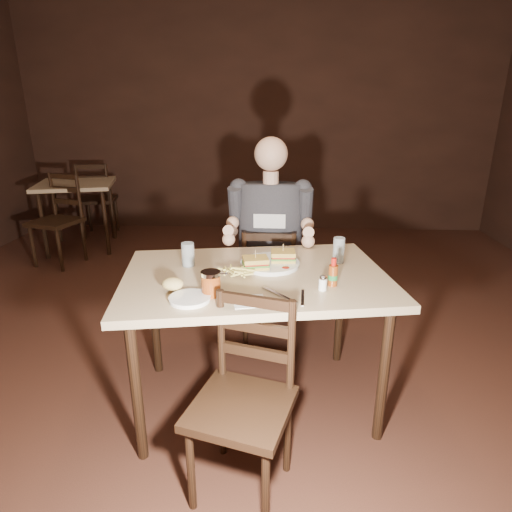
{
  "coord_description": "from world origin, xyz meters",
  "views": [
    {
      "loc": [
        0.28,
        -2.19,
        1.58
      ],
      "look_at": [
        0.17,
        -0.12,
        0.85
      ],
      "focal_mm": 30.0,
      "sensor_mm": 36.0,
      "label": 1
    }
  ],
  "objects_px": {
    "main_table": "(256,287)",
    "dinner_plate": "(270,264)",
    "glass_left": "(188,254)",
    "syrup_dispenser": "(211,284)",
    "chair_far": "(270,283)",
    "glass_right": "(339,250)",
    "chair_near": "(241,407)",
    "bg_chair_near": "(55,221)",
    "side_plate": "(190,299)",
    "bg_table": "(76,190)",
    "hot_sauce": "(333,272)",
    "diner": "(270,215)",
    "bg_chair_far": "(98,199)"
  },
  "relations": [
    {
      "from": "glass_right",
      "to": "glass_left",
      "type": "bearing_deg",
      "value": -173.58
    },
    {
      "from": "main_table",
      "to": "glass_right",
      "type": "relative_size",
      "value": 10.35
    },
    {
      "from": "chair_near",
      "to": "syrup_dispenser",
      "type": "bearing_deg",
      "value": 132.07
    },
    {
      "from": "main_table",
      "to": "hot_sauce",
      "type": "distance_m",
      "value": 0.42
    },
    {
      "from": "main_table",
      "to": "diner",
      "type": "relative_size",
      "value": 1.5
    },
    {
      "from": "dinner_plate",
      "to": "hot_sauce",
      "type": "relative_size",
      "value": 2.23
    },
    {
      "from": "glass_right",
      "to": "syrup_dispenser",
      "type": "distance_m",
      "value": 0.78
    },
    {
      "from": "bg_chair_far",
      "to": "hot_sauce",
      "type": "bearing_deg",
      "value": 116.22
    },
    {
      "from": "bg_chair_far",
      "to": "syrup_dispenser",
      "type": "bearing_deg",
      "value": 108.6
    },
    {
      "from": "glass_right",
      "to": "chair_far",
      "type": "bearing_deg",
      "value": 126.29
    },
    {
      "from": "diner",
      "to": "glass_left",
      "type": "height_order",
      "value": "diner"
    },
    {
      "from": "bg_chair_near",
      "to": "glass_left",
      "type": "height_order",
      "value": "bg_chair_near"
    },
    {
      "from": "bg_table",
      "to": "diner",
      "type": "xyz_separation_m",
      "value": [
        2.23,
        -2.0,
        0.24
      ]
    },
    {
      "from": "syrup_dispenser",
      "to": "dinner_plate",
      "type": "bearing_deg",
      "value": 47.56
    },
    {
      "from": "bg_table",
      "to": "bg_chair_far",
      "type": "height_order",
      "value": "bg_chair_far"
    },
    {
      "from": "glass_right",
      "to": "main_table",
      "type": "bearing_deg",
      "value": -156.14
    },
    {
      "from": "hot_sauce",
      "to": "main_table",
      "type": "bearing_deg",
      "value": 161.3
    },
    {
      "from": "dinner_plate",
      "to": "syrup_dispenser",
      "type": "xyz_separation_m",
      "value": [
        -0.26,
        -0.39,
        0.05
      ]
    },
    {
      "from": "main_table",
      "to": "dinner_plate",
      "type": "relative_size",
      "value": 4.72
    },
    {
      "from": "dinner_plate",
      "to": "side_plate",
      "type": "height_order",
      "value": "dinner_plate"
    },
    {
      "from": "bg_table",
      "to": "side_plate",
      "type": "xyz_separation_m",
      "value": [
        1.9,
        -3.0,
        0.1
      ]
    },
    {
      "from": "chair_near",
      "to": "bg_chair_far",
      "type": "relative_size",
      "value": 0.91
    },
    {
      "from": "main_table",
      "to": "dinner_plate",
      "type": "xyz_separation_m",
      "value": [
        0.07,
        0.12,
        0.08
      ]
    },
    {
      "from": "hot_sauce",
      "to": "side_plate",
      "type": "height_order",
      "value": "hot_sauce"
    },
    {
      "from": "dinner_plate",
      "to": "hot_sauce",
      "type": "height_order",
      "value": "hot_sauce"
    },
    {
      "from": "glass_left",
      "to": "syrup_dispenser",
      "type": "relative_size",
      "value": 1.1
    },
    {
      "from": "main_table",
      "to": "dinner_plate",
      "type": "height_order",
      "value": "dinner_plate"
    },
    {
      "from": "glass_right",
      "to": "side_plate",
      "type": "height_order",
      "value": "glass_right"
    },
    {
      "from": "chair_near",
      "to": "bg_chair_far",
      "type": "bearing_deg",
      "value": 135.52
    },
    {
      "from": "bg_table",
      "to": "chair_far",
      "type": "height_order",
      "value": "chair_far"
    },
    {
      "from": "main_table",
      "to": "glass_left",
      "type": "relative_size",
      "value": 11.57
    },
    {
      "from": "bg_chair_near",
      "to": "side_plate",
      "type": "distance_m",
      "value": 3.12
    },
    {
      "from": "bg_table",
      "to": "diner",
      "type": "relative_size",
      "value": 1.0
    },
    {
      "from": "glass_right",
      "to": "dinner_plate",
      "type": "bearing_deg",
      "value": -168.74
    },
    {
      "from": "chair_near",
      "to": "glass_right",
      "type": "xyz_separation_m",
      "value": [
        0.47,
        0.79,
        0.42
      ]
    },
    {
      "from": "bg_table",
      "to": "bg_chair_near",
      "type": "relative_size",
      "value": 1.06
    },
    {
      "from": "chair_far",
      "to": "glass_right",
      "type": "distance_m",
      "value": 0.77
    },
    {
      "from": "bg_table",
      "to": "glass_right",
      "type": "xyz_separation_m",
      "value": [
        2.61,
        -2.47,
        0.16
      ]
    },
    {
      "from": "diner",
      "to": "bg_chair_far",
      "type": "bearing_deg",
      "value": 132.72
    },
    {
      "from": "hot_sauce",
      "to": "diner",
      "type": "bearing_deg",
      "value": 111.74
    },
    {
      "from": "dinner_plate",
      "to": "hot_sauce",
      "type": "xyz_separation_m",
      "value": [
        0.3,
        -0.25,
        0.06
      ]
    },
    {
      "from": "chair_near",
      "to": "side_plate",
      "type": "distance_m",
      "value": 0.5
    },
    {
      "from": "bg_chair_far",
      "to": "hot_sauce",
      "type": "distance_m",
      "value": 4.22
    },
    {
      "from": "glass_right",
      "to": "side_plate",
      "type": "distance_m",
      "value": 0.89
    },
    {
      "from": "chair_near",
      "to": "glass_left",
      "type": "xyz_separation_m",
      "value": [
        -0.34,
        0.7,
        0.41
      ]
    },
    {
      "from": "bg_chair_near",
      "to": "side_plate",
      "type": "relative_size",
      "value": 5.17
    },
    {
      "from": "main_table",
      "to": "bg_chair_far",
      "type": "bearing_deg",
      "value": 124.01
    },
    {
      "from": "glass_left",
      "to": "side_plate",
      "type": "relative_size",
      "value": 0.7
    },
    {
      "from": "dinner_plate",
      "to": "bg_chair_far",
      "type": "bearing_deg",
      "value": 125.9
    },
    {
      "from": "diner",
      "to": "main_table",
      "type": "bearing_deg",
      "value": -93.48
    }
  ]
}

